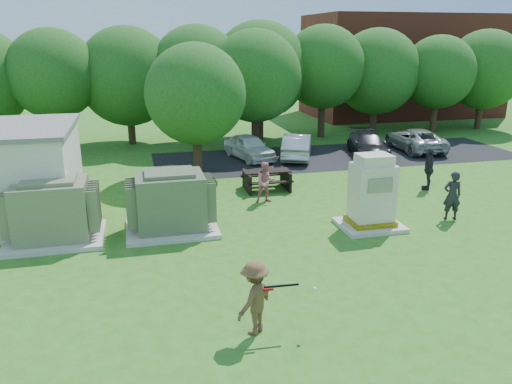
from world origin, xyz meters
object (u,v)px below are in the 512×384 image
object	(u,v)px
person_at_picnic	(266,182)
person_walking_right	(429,169)
transformer_right	(171,203)
batter	(255,298)
person_by_generator	(452,196)
car_white	(249,147)
generator_cabinet	(372,196)
transformer_left	(53,212)
car_dark	(368,145)
car_silver_b	(415,139)
car_silver_a	(297,146)
picnic_table	(267,178)

from	to	relation	value
person_at_picnic	person_walking_right	bearing A→B (deg)	2.85
transformer_right	batter	distance (m)	6.71
person_by_generator	car_white	distance (m)	11.87
generator_cabinet	person_by_generator	distance (m)	3.16
transformer_left	generator_cabinet	size ratio (longest dim) A/B	1.17
person_walking_right	car_dark	bearing A→B (deg)	-153.75
batter	person_walking_right	xyz separation A→B (m)	(9.74, 8.82, 0.06)
person_by_generator	car_silver_b	distance (m)	11.62
person_at_picnic	car_dark	size ratio (longest dim) A/B	0.38
batter	car_silver_a	size ratio (longest dim) A/B	0.41
transformer_right	person_walking_right	size ratio (longest dim) A/B	1.67
person_walking_right	car_silver_a	size ratio (longest dim) A/B	0.44
person_by_generator	person_at_picnic	xyz separation A→B (m)	(-5.93, 3.43, -0.07)
person_walking_right	person_at_picnic	bearing A→B (deg)	-60.17
person_by_generator	car_silver_b	size ratio (longest dim) A/B	0.39
person_at_picnic	person_walking_right	distance (m)	7.18
transformer_left	car_white	bearing A→B (deg)	48.06
person_at_picnic	car_dark	world-z (taller)	person_at_picnic
car_dark	person_walking_right	bearing A→B (deg)	-79.91
person_walking_right	person_by_generator	bearing A→B (deg)	9.64
person_by_generator	transformer_right	bearing A→B (deg)	4.71
person_at_picnic	car_silver_b	world-z (taller)	person_at_picnic
batter	transformer_right	bearing A→B (deg)	-120.59
batter	person_by_generator	size ratio (longest dim) A/B	0.95
car_white	car_dark	world-z (taller)	car_white
car_silver_a	car_silver_b	bearing A→B (deg)	-156.01
transformer_left	transformer_right	bearing A→B (deg)	0.00
person_walking_right	car_silver_b	size ratio (longest dim) A/B	0.39
person_by_generator	car_silver_a	size ratio (longest dim) A/B	0.43
transformer_left	car_dark	distance (m)	17.39
car_silver_a	car_dark	size ratio (longest dim) A/B	0.95
car_silver_b	transformer_right	bearing A→B (deg)	36.89
picnic_table	car_silver_a	xyz separation A→B (m)	(3.08, 5.21, 0.15)
person_by_generator	car_dark	bearing A→B (deg)	-87.04
generator_cabinet	car_dark	bearing A→B (deg)	64.60
batter	generator_cabinet	bearing A→B (deg)	-176.99
car_white	car_dark	xyz separation A→B (m)	(6.50, -0.87, -0.03)
generator_cabinet	car_silver_a	bearing A→B (deg)	85.72
picnic_table	person_at_picnic	size ratio (longest dim) A/B	1.21
car_silver_a	car_dark	xyz separation A→B (m)	(3.97, -0.35, -0.05)
picnic_table	person_walking_right	size ratio (longest dim) A/B	1.10
car_white	transformer_right	bearing A→B (deg)	-131.66
car_white	car_silver_a	distance (m)	2.58
person_at_picnic	person_walking_right	world-z (taller)	person_walking_right
person_at_picnic	car_white	size ratio (longest dim) A/B	0.43
generator_cabinet	batter	world-z (taller)	generator_cabinet
car_silver_a	car_white	bearing A→B (deg)	10.04
person_at_picnic	person_walking_right	xyz separation A→B (m)	(7.18, 0.06, 0.08)
picnic_table	batter	world-z (taller)	batter
transformer_left	transformer_right	size ratio (longest dim) A/B	1.00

